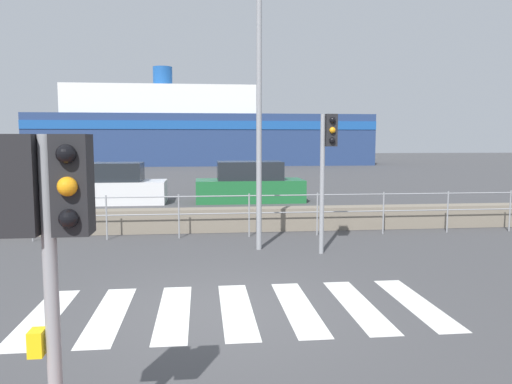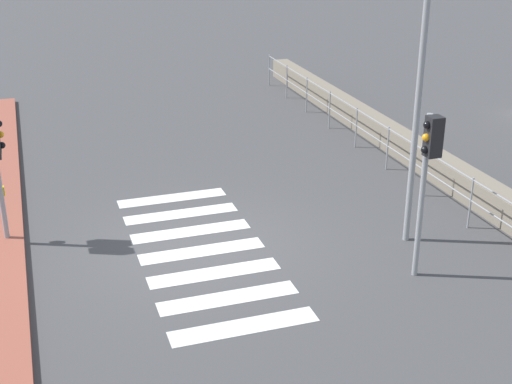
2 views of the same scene
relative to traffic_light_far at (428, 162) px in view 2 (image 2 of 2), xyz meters
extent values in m
plane|color=#424244|center=(-2.35, -3.38, -2.19)|extent=(160.00, 160.00, 0.00)
cube|color=silver|center=(-4.88, -3.38, -2.19)|extent=(0.45, 2.40, 0.01)
cube|color=silver|center=(-3.98, -3.38, -2.19)|extent=(0.45, 2.40, 0.01)
cube|color=silver|center=(-3.08, -3.38, -2.19)|extent=(0.45, 2.40, 0.01)
cube|color=silver|center=(-2.18, -3.38, -2.19)|extent=(0.45, 2.40, 0.01)
cube|color=silver|center=(-1.28, -3.38, -2.19)|extent=(0.45, 2.40, 0.01)
cube|color=silver|center=(-0.38, -3.38, -2.19)|extent=(0.45, 2.40, 0.01)
cube|color=silver|center=(0.52, -3.38, -2.19)|extent=(0.45, 2.40, 0.01)
cube|color=slate|center=(-2.35, 2.90, -1.88)|extent=(25.34, 0.55, 0.61)
cylinder|color=gray|center=(-2.35, 2.03, -1.15)|extent=(22.80, 0.03, 0.03)
cylinder|color=gray|center=(-2.35, 2.03, -1.59)|extent=(22.80, 0.03, 0.03)
cylinder|color=gray|center=(-13.75, 2.03, -1.64)|extent=(0.04, 0.04, 1.10)
cylinder|color=gray|center=(-12.00, 2.03, -1.64)|extent=(0.04, 0.04, 1.10)
cylinder|color=gray|center=(-10.25, 2.03, -1.64)|extent=(0.04, 0.04, 1.10)
cylinder|color=gray|center=(-8.49, 2.03, -1.64)|extent=(0.04, 0.04, 1.10)
cylinder|color=gray|center=(-6.74, 2.03, -1.64)|extent=(0.04, 0.04, 1.10)
cylinder|color=gray|center=(-4.98, 2.03, -1.64)|extent=(0.04, 0.04, 1.10)
cylinder|color=gray|center=(-3.23, 2.03, -1.64)|extent=(0.04, 0.04, 1.10)
cylinder|color=gray|center=(-1.48, 2.03, -1.64)|extent=(0.04, 0.04, 1.10)
sphere|color=orange|center=(-3.87, -6.74, -0.04)|extent=(0.13, 0.13, 0.13)
sphere|color=black|center=(-3.87, -6.74, -0.25)|extent=(0.13, 0.13, 0.13)
cube|color=yellow|center=(-3.81, -6.88, -1.14)|extent=(0.10, 0.14, 0.18)
cylinder|color=gray|center=(-0.10, 0.01, -0.70)|extent=(0.10, 0.10, 2.99)
cube|color=black|center=(0.07, 0.01, 0.46)|extent=(0.24, 0.24, 0.68)
sphere|color=black|center=(0.07, -0.13, 0.67)|extent=(0.13, 0.13, 0.13)
sphere|color=orange|center=(0.07, -0.13, 0.46)|extent=(0.13, 0.13, 0.13)
sphere|color=black|center=(0.07, -0.13, 0.24)|extent=(0.13, 0.13, 0.13)
cylinder|color=gray|center=(-1.40, 0.56, 0.86)|extent=(0.12, 0.12, 6.10)
camera|label=1|loc=(-2.66, -10.36, 0.26)|focal=35.00mm
camera|label=2|loc=(9.61, -6.18, 4.10)|focal=50.00mm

